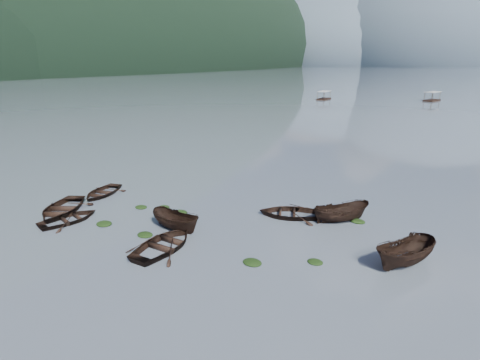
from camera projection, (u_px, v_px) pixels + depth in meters
The scene contains 22 objects.
ground_plane at pixel (124, 273), 20.27m from camera, with size 2400.00×2400.00×0.00m, color #515A65.
left_ridge_far at pixel (10, 70), 462.37m from camera, with size 560.00×1400.00×380.00m, color black.
haze_mtn_a at pixel (343, 65), 880.05m from camera, with size 520.00×520.00×280.00m, color #475666.
haze_mtn_b at pixel (438, 66), 780.36m from camera, with size 520.00×520.00×340.00m, color #475666.
rowboat_0 at pixel (62, 212), 28.29m from camera, with size 3.58×5.01×1.04m, color black.
rowboat_1 at pixel (69, 222), 26.67m from camera, with size 2.88×4.03×0.83m, color black.
rowboat_2 at pixel (177, 229), 25.47m from camera, with size 1.52×4.04×1.56m, color black.
rowboat_3 at pixel (165, 248), 22.87m from camera, with size 3.43×4.81×1.00m, color black.
rowboat_5 at pixel (404, 265), 21.01m from camera, with size 1.69×4.50×1.74m, color black.
rowboat_6 at pixel (102, 195), 32.02m from camera, with size 2.96×4.15×0.86m, color black.
rowboat_7 at pixel (290, 216), 27.64m from camera, with size 3.29×4.60×0.95m, color black.
rowboat_8 at pixel (340, 221), 26.75m from camera, with size 1.57×4.18×1.61m, color black.
weed_clump_0 at pixel (104, 225), 26.19m from camera, with size 1.17×0.96×0.26m, color black.
weed_clump_1 at pixel (181, 213), 28.21m from camera, with size 1.06×0.85×0.23m, color black.
weed_clump_2 at pixel (145, 236), 24.55m from camera, with size 1.10×0.88×0.24m, color black.
weed_clump_3 at pixel (315, 263), 21.27m from camera, with size 0.90×0.76×0.20m, color black.
weed_clump_4 at pixel (252, 263), 21.20m from camera, with size 1.14×0.90×0.24m, color black.
weed_clump_5 at pixel (141, 208), 29.18m from camera, with size 1.00×0.81×0.21m, color black.
weed_clump_6 at pixel (164, 208), 29.23m from camera, with size 0.91×0.76×0.19m, color black.
weed_clump_7 at pixel (358, 222), 26.61m from camera, with size 1.07×0.85×0.23m, color black.
pontoon_left at pixel (324, 100), 109.50m from camera, with size 2.52×6.04×2.31m, color black, non-canonical shape.
pontoon_centre at pixel (432, 101), 105.65m from camera, with size 2.65×6.37×2.44m, color black, non-canonical shape.
Camera 1 is at (14.65, -11.85, 10.98)m, focal length 28.00 mm.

